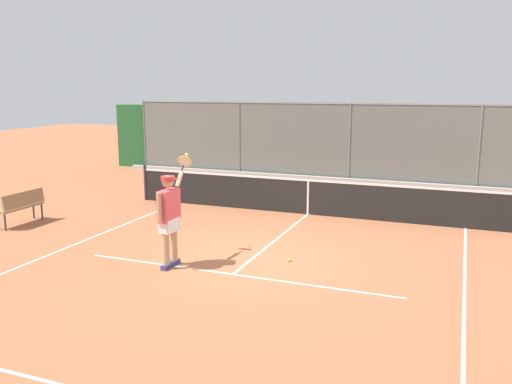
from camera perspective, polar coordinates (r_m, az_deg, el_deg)
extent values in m
plane|color=#A8603D|center=(10.77, -0.32, -7.12)|extent=(60.00, 60.00, 0.00)
cube|color=white|center=(9.89, -2.52, -8.83)|extent=(6.22, 0.05, 0.01)
cube|color=white|center=(9.56, 21.50, -10.37)|extent=(0.05, 9.11, 0.01)
cube|color=white|center=(12.32, -18.90, -5.35)|extent=(0.05, 9.11, 0.01)
cube|color=white|center=(12.10, 2.31, -5.02)|extent=(0.05, 5.01, 0.01)
cylinder|color=slate|center=(18.97, 22.91, 4.39)|extent=(0.07, 0.07, 2.82)
cylinder|color=slate|center=(19.34, 10.06, 5.23)|extent=(0.07, 0.07, 2.82)
cylinder|color=slate|center=(20.61, -1.78, 5.76)|extent=(0.07, 0.07, 2.82)
cylinder|color=slate|center=(22.64, -11.87, 6.03)|extent=(0.07, 0.07, 2.82)
cylinder|color=slate|center=(19.24, 10.20, 9.29)|extent=(17.18, 0.05, 0.05)
cube|color=slate|center=(19.34, 10.06, 5.23)|extent=(17.18, 0.02, 2.82)
cube|color=#235B2D|center=(19.98, 10.42, 5.13)|extent=(20.18, 0.90, 2.63)
cube|color=#ADADA8|center=(19.35, 9.82, 1.24)|extent=(18.18, 0.18, 0.15)
cylinder|color=#2D2D2D|center=(16.41, -11.80, 1.00)|extent=(0.09, 0.09, 1.07)
cube|color=black|center=(14.31, 5.62, -0.63)|extent=(10.14, 0.02, 0.91)
cube|color=white|center=(14.22, 5.65, 1.26)|extent=(10.14, 0.04, 0.05)
cube|color=white|center=(14.31, 5.62, -0.63)|extent=(0.05, 0.04, 0.91)
cube|color=navy|center=(10.29, -9.58, -7.92)|extent=(0.12, 0.26, 0.09)
cylinder|color=tan|center=(10.15, -9.66, -5.49)|extent=(0.13, 0.13, 0.82)
cube|color=navy|center=(10.51, -8.74, -7.48)|extent=(0.12, 0.26, 0.09)
cylinder|color=tan|center=(10.37, -8.82, -5.09)|extent=(0.13, 0.13, 0.82)
cube|color=white|center=(10.17, -9.29, -3.50)|extent=(0.24, 0.44, 0.26)
cube|color=#DB4C56|center=(10.08, -9.36, -1.43)|extent=(0.23, 0.51, 0.59)
cylinder|color=tan|center=(9.82, -10.34, -1.65)|extent=(0.08, 0.08, 0.55)
cylinder|color=tan|center=(10.42, -8.26, 1.34)|extent=(0.18, 0.41, 0.30)
sphere|color=tan|center=(9.99, -9.45, 1.09)|extent=(0.23, 0.23, 0.23)
cylinder|color=red|center=(9.98, -9.46, 1.45)|extent=(0.27, 0.27, 0.09)
cube|color=red|center=(10.09, -9.07, 1.37)|extent=(0.20, 0.21, 0.02)
cylinder|color=black|center=(10.63, -7.93, 2.46)|extent=(0.07, 0.17, 0.13)
torus|color=gold|center=(10.79, -7.69, 3.26)|extent=(0.33, 0.25, 0.26)
cylinder|color=silver|center=(10.79, -7.69, 3.26)|extent=(0.28, 0.20, 0.21)
sphere|color=#D6E042|center=(10.94, -7.47, 4.01)|extent=(0.07, 0.07, 0.07)
sphere|color=#D6E042|center=(10.58, 3.60, -7.30)|extent=(0.07, 0.07, 0.07)
cube|color=#93704C|center=(14.49, -24.11, -1.50)|extent=(0.38, 1.30, 0.05)
cube|color=#93704C|center=(14.33, -23.71, -0.70)|extent=(0.09, 1.30, 0.36)
cylinder|color=#333338|center=(15.04, -22.81, -1.81)|extent=(0.04, 0.04, 0.44)
cylinder|color=#333338|center=(14.85, -22.03, -1.91)|extent=(0.04, 0.04, 0.44)
cylinder|color=#333338|center=(14.04, -25.37, -2.92)|extent=(0.04, 0.04, 0.44)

